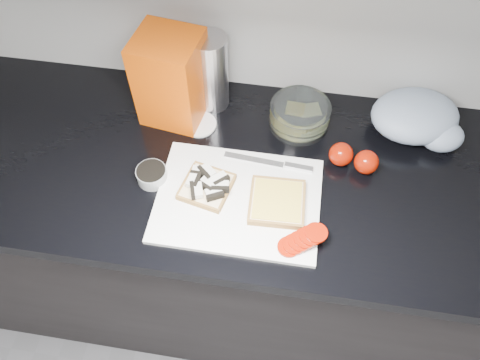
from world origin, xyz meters
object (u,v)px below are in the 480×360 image
(bread_bag, at_px, (171,79))
(glass_bowl, at_px, (300,115))
(steel_canister, at_px, (211,73))
(cutting_board, at_px, (238,200))

(bread_bag, bearing_deg, glass_bowl, 10.17)
(bread_bag, relative_size, steel_canister, 1.13)
(cutting_board, xyz_separation_m, steel_canister, (-0.13, 0.32, 0.11))
(cutting_board, bearing_deg, glass_bowl, 65.78)
(steel_canister, bearing_deg, bread_bag, -150.11)
(cutting_board, relative_size, bread_bag, 1.58)
(glass_bowl, relative_size, bread_bag, 0.65)
(glass_bowl, distance_m, steel_canister, 0.27)
(cutting_board, distance_m, glass_bowl, 0.31)
(steel_canister, bearing_deg, glass_bowl, -10.06)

